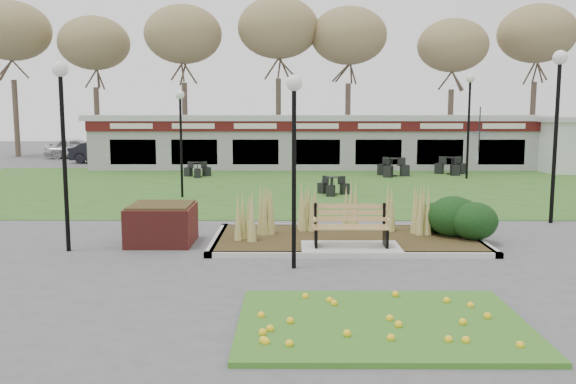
{
  "coord_description": "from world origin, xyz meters",
  "views": [
    {
      "loc": [
        -1.32,
        -13.18,
        3.13
      ],
      "look_at": [
        -1.41,
        2.0,
        1.1
      ],
      "focal_mm": 38.0,
      "sensor_mm": 36.0,
      "label": 1
    }
  ],
  "objects_px": {
    "patio_umbrella": "(479,146)",
    "car_black": "(103,152)",
    "lamp_post_far_right": "(469,103)",
    "bistro_set_a": "(333,189)",
    "park_bench": "(350,225)",
    "lamp_post_mid_right": "(558,98)",
    "bistro_set_b": "(197,172)",
    "lamp_post_near_left": "(62,114)",
    "lamp_post_far_left": "(181,120)",
    "bistro_set_d": "(452,169)",
    "bistro_set_c": "(392,170)",
    "car_silver": "(77,148)",
    "lamp_post_near_right": "(294,129)",
    "food_pavilion": "(316,141)",
    "brick_planter": "(162,224)"
  },
  "relations": [
    {
      "from": "lamp_post_mid_right",
      "to": "bistro_set_a",
      "type": "distance_m",
      "value": 8.72
    },
    {
      "from": "bistro_set_d",
      "to": "patio_umbrella",
      "type": "xyz_separation_m",
      "value": [
        1.42,
        0.39,
        1.11
      ]
    },
    {
      "from": "food_pavilion",
      "to": "bistro_set_a",
      "type": "distance_m",
      "value": 10.62
    },
    {
      "from": "bistro_set_a",
      "to": "lamp_post_near_left",
      "type": "bearing_deg",
      "value": -125.4
    },
    {
      "from": "lamp_post_near_left",
      "to": "lamp_post_far_left",
      "type": "distance_m",
      "value": 8.57
    },
    {
      "from": "bistro_set_c",
      "to": "car_silver",
      "type": "bearing_deg",
      "value": 149.88
    },
    {
      "from": "bistro_set_d",
      "to": "car_silver",
      "type": "distance_m",
      "value": 24.35
    },
    {
      "from": "patio_umbrella",
      "to": "car_black",
      "type": "xyz_separation_m",
      "value": [
        -20.65,
        6.11,
        -0.76
      ]
    },
    {
      "from": "lamp_post_far_right",
      "to": "bistro_set_a",
      "type": "distance_m",
      "value": 9.13
    },
    {
      "from": "lamp_post_far_right",
      "to": "lamp_post_near_left",
      "type": "bearing_deg",
      "value": -131.79
    },
    {
      "from": "lamp_post_far_left",
      "to": "lamp_post_mid_right",
      "type": "bearing_deg",
      "value": -23.77
    },
    {
      "from": "food_pavilion",
      "to": "patio_umbrella",
      "type": "bearing_deg",
      "value": -19.11
    },
    {
      "from": "bistro_set_a",
      "to": "car_silver",
      "type": "xyz_separation_m",
      "value": [
        -15.75,
        17.58,
        0.44
      ]
    },
    {
      "from": "lamp_post_near_left",
      "to": "lamp_post_near_right",
      "type": "relative_size",
      "value": 1.1
    },
    {
      "from": "patio_umbrella",
      "to": "bistro_set_b",
      "type": "bearing_deg",
      "value": -173.5
    },
    {
      "from": "food_pavilion",
      "to": "bistro_set_a",
      "type": "height_order",
      "value": "food_pavilion"
    },
    {
      "from": "bistro_set_c",
      "to": "car_black",
      "type": "xyz_separation_m",
      "value": [
        -16.15,
        7.34,
        0.34
      ]
    },
    {
      "from": "food_pavilion",
      "to": "car_silver",
      "type": "bearing_deg",
      "value": 155.62
    },
    {
      "from": "lamp_post_near_left",
      "to": "lamp_post_far_right",
      "type": "bearing_deg",
      "value": 48.21
    },
    {
      "from": "bistro_set_b",
      "to": "car_silver",
      "type": "distance_m",
      "value": 14.98
    },
    {
      "from": "lamp_post_near_right",
      "to": "car_silver",
      "type": "distance_m",
      "value": 31.75
    },
    {
      "from": "lamp_post_far_left",
      "to": "bistro_set_d",
      "type": "distance_m",
      "value": 14.6
    },
    {
      "from": "lamp_post_far_left",
      "to": "bistro_set_d",
      "type": "bearing_deg",
      "value": 34.33
    },
    {
      "from": "car_silver",
      "to": "lamp_post_near_right",
      "type": "bearing_deg",
      "value": -158.32
    },
    {
      "from": "food_pavilion",
      "to": "lamp_post_near_left",
      "type": "relative_size",
      "value": 5.85
    },
    {
      "from": "park_bench",
      "to": "lamp_post_mid_right",
      "type": "relative_size",
      "value": 0.36
    },
    {
      "from": "car_black",
      "to": "lamp_post_near_right",
      "type": "bearing_deg",
      "value": -146.51
    },
    {
      "from": "bistro_set_d",
      "to": "bistro_set_a",
      "type": "bearing_deg",
      "value": -130.76
    },
    {
      "from": "lamp_post_far_left",
      "to": "patio_umbrella",
      "type": "relative_size",
      "value": 1.73
    },
    {
      "from": "lamp_post_near_right",
      "to": "bistro_set_a",
      "type": "xyz_separation_m",
      "value": [
        1.49,
        10.71,
        -2.54
      ]
    },
    {
      "from": "lamp_post_near_left",
      "to": "park_bench",
      "type": "bearing_deg",
      "value": 0.52
    },
    {
      "from": "lamp_post_near_left",
      "to": "bistro_set_d",
      "type": "height_order",
      "value": "lamp_post_near_left"
    },
    {
      "from": "lamp_post_near_left",
      "to": "car_silver",
      "type": "distance_m",
      "value": 28.44
    },
    {
      "from": "bistro_set_b",
      "to": "car_black",
      "type": "height_order",
      "value": "car_black"
    },
    {
      "from": "brick_planter",
      "to": "bistro_set_d",
      "type": "distance_m",
      "value": 19.24
    },
    {
      "from": "park_bench",
      "to": "lamp_post_far_right",
      "type": "bearing_deg",
      "value": 65.12
    },
    {
      "from": "park_bench",
      "to": "food_pavilion",
      "type": "distance_m",
      "value": 19.73
    },
    {
      "from": "park_bench",
      "to": "lamp_post_far_left",
      "type": "bearing_deg",
      "value": 122.1
    },
    {
      "from": "lamp_post_far_right",
      "to": "bistro_set_a",
      "type": "relative_size",
      "value": 3.94
    },
    {
      "from": "lamp_post_near_right",
      "to": "lamp_post_far_left",
      "type": "relative_size",
      "value": 0.99
    },
    {
      "from": "patio_umbrella",
      "to": "car_black",
      "type": "bearing_deg",
      "value": 163.52
    },
    {
      "from": "bistro_set_c",
      "to": "patio_umbrella",
      "type": "xyz_separation_m",
      "value": [
        4.5,
        1.23,
        1.1
      ]
    },
    {
      "from": "brick_planter",
      "to": "food_pavilion",
      "type": "xyz_separation_m",
      "value": [
        4.4,
        18.96,
        1.0
      ]
    },
    {
      "from": "bistro_set_b",
      "to": "bistro_set_d",
      "type": "relative_size",
      "value": 0.81
    },
    {
      "from": "bistro_set_b",
      "to": "patio_umbrella",
      "type": "bearing_deg",
      "value": 6.5
    },
    {
      "from": "park_bench",
      "to": "lamp_post_near_right",
      "type": "bearing_deg",
      "value": -129.65
    },
    {
      "from": "bistro_set_a",
      "to": "car_silver",
      "type": "relative_size",
      "value": 0.31
    },
    {
      "from": "lamp_post_near_left",
      "to": "bistro_set_b",
      "type": "relative_size",
      "value": 3.27
    },
    {
      "from": "brick_planter",
      "to": "bistro_set_c",
      "type": "xyz_separation_m",
      "value": [
        7.9,
        14.96,
        -0.17
      ]
    },
    {
      "from": "bistro_set_a",
      "to": "bistro_set_d",
      "type": "relative_size",
      "value": 0.76
    }
  ]
}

